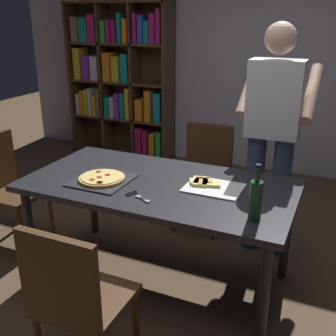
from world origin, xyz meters
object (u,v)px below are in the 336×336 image
at_px(bookshelf, 121,79).
at_px(kitchen_scissors, 136,195).
at_px(person_serving_pizza, 273,129).
at_px(dining_table, 159,192).
at_px(chair_far_side, 205,170).
at_px(chair_left_end, 6,183).
at_px(wine_bottle, 256,199).
at_px(chair_near_camera, 75,297).
at_px(pepperoni_pizza_on_tray, 102,179).

xyz_separation_m(bookshelf, kitchen_scissors, (1.63, -2.63, -0.25)).
xyz_separation_m(person_serving_pizza, kitchen_scissors, (-0.62, -0.98, -0.24)).
xyz_separation_m(dining_table, chair_far_side, (0.00, 0.95, -0.17)).
bearing_deg(chair_left_end, person_serving_pizza, 20.33).
bearing_deg(kitchen_scissors, dining_table, 81.88).
bearing_deg(chair_left_end, chair_far_side, 34.59).
relative_size(person_serving_pizza, wine_bottle, 5.54).
bearing_deg(wine_bottle, bookshelf, 131.91).
bearing_deg(chair_near_camera, dining_table, 90.00).
distance_m(dining_table, chair_left_end, 1.38).
xyz_separation_m(chair_near_camera, chair_left_end, (-1.37, 0.95, 0.00)).
bearing_deg(chair_near_camera, chair_far_side, 90.00).
xyz_separation_m(chair_far_side, pepperoni_pizza_on_tray, (-0.36, -1.08, 0.25)).
bearing_deg(pepperoni_pizza_on_tray, kitchen_scissors, -20.66).
xyz_separation_m(dining_table, pepperoni_pizza_on_tray, (-0.36, -0.13, 0.09)).
bearing_deg(wine_bottle, chair_left_end, 172.95).
xyz_separation_m(pepperoni_pizza_on_tray, kitchen_scissors, (0.32, -0.12, -0.01)).
bearing_deg(bookshelf, chair_far_side, -40.60).
bearing_deg(bookshelf, person_serving_pizza, -36.18).
height_order(chair_far_side, person_serving_pizza, person_serving_pizza).
height_order(dining_table, wine_bottle, wine_bottle).
relative_size(pepperoni_pizza_on_tray, kitchen_scissors, 1.87).
xyz_separation_m(chair_far_side, wine_bottle, (0.69, -1.20, 0.36)).
relative_size(dining_table, chair_far_side, 1.97).
relative_size(person_serving_pizza, kitchen_scissors, 8.90).
bearing_deg(chair_far_side, bookshelf, 139.40).
bearing_deg(chair_left_end, chair_near_camera, -34.59).
bearing_deg(wine_bottle, chair_near_camera, -135.13).
bearing_deg(person_serving_pizza, bookshelf, 143.82).
xyz_separation_m(dining_table, person_serving_pizza, (0.59, 0.73, 0.32)).
bearing_deg(wine_bottle, pepperoni_pizza_on_tray, 173.33).
relative_size(chair_near_camera, bookshelf, 0.46).
height_order(chair_near_camera, wine_bottle, wine_bottle).
relative_size(chair_left_end, kitchen_scissors, 4.58).
height_order(chair_near_camera, person_serving_pizza, person_serving_pizza).
bearing_deg(chair_left_end, dining_table, 0.00).
height_order(dining_table, pepperoni_pizza_on_tray, pepperoni_pizza_on_tray).
distance_m(chair_left_end, pepperoni_pizza_on_tray, 1.06).
relative_size(chair_far_side, bookshelf, 0.46).
bearing_deg(person_serving_pizza, kitchen_scissors, -122.49).
bearing_deg(chair_near_camera, person_serving_pizza, 70.65).
bearing_deg(pepperoni_pizza_on_tray, person_serving_pizza, 42.32).
relative_size(dining_table, kitchen_scissors, 9.01).
distance_m(chair_near_camera, kitchen_scissors, 0.74).
bearing_deg(chair_left_end, kitchen_scissors, -10.74).
bearing_deg(dining_table, chair_near_camera, -90.00).
height_order(person_serving_pizza, wine_bottle, person_serving_pizza).
distance_m(chair_near_camera, wine_bottle, 1.04).
bearing_deg(bookshelf, chair_near_camera, -63.35).
xyz_separation_m(bookshelf, wine_bottle, (2.36, -2.63, -0.14)).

